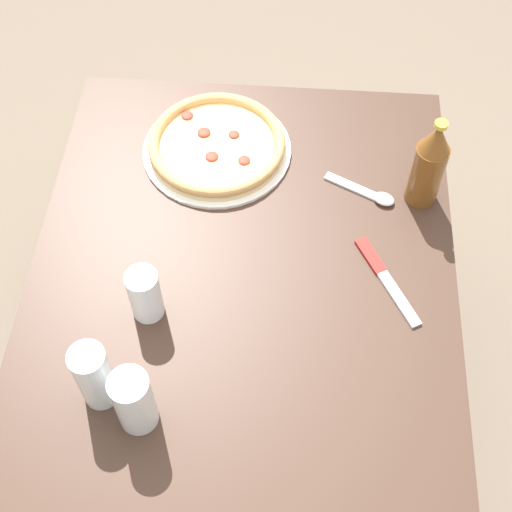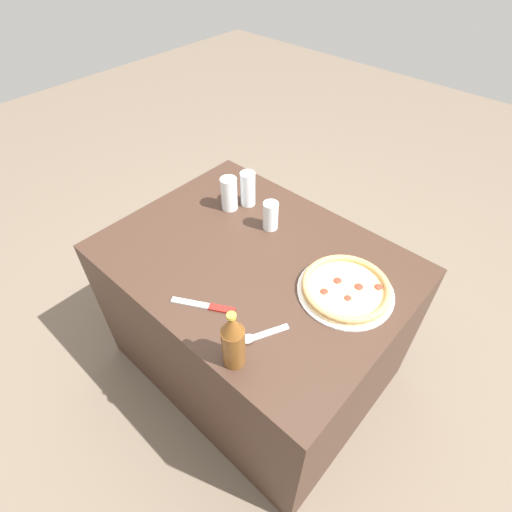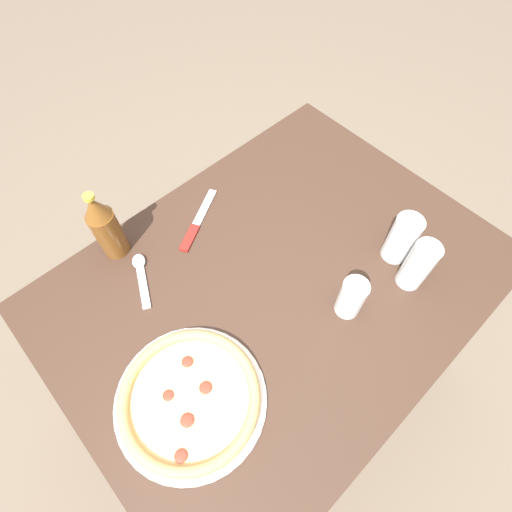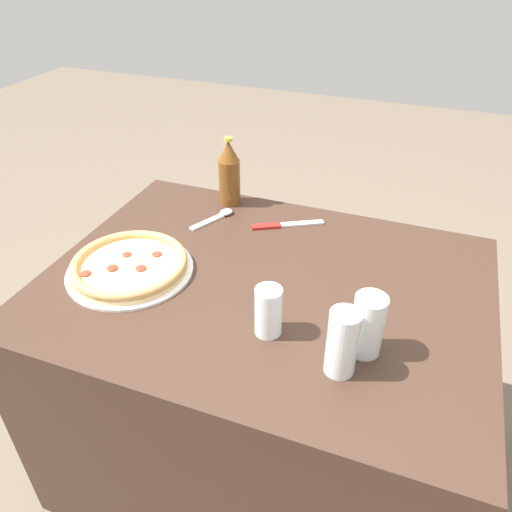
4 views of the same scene
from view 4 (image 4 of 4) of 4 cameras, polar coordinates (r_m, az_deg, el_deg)
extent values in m
plane|color=#6B5B4C|center=(1.82, 0.74, -21.33)|extent=(8.00, 8.00, 0.00)
cube|color=#3D281E|center=(1.54, 0.84, -13.72)|extent=(1.13, 0.85, 0.72)
cylinder|color=white|center=(1.36, -14.16, -1.60)|extent=(0.33, 0.33, 0.01)
cylinder|color=#E5C689|center=(1.36, -14.22, -1.26)|extent=(0.30, 0.30, 0.01)
cylinder|color=#EACC7F|center=(1.35, -14.26, -1.00)|extent=(0.27, 0.27, 0.00)
torus|color=tan|center=(1.35, -14.30, -0.79)|extent=(0.31, 0.31, 0.03)
ellipsoid|color=#A83323|center=(1.32, -13.04, -1.34)|extent=(0.03, 0.03, 0.01)
ellipsoid|color=#A83323|center=(1.34, -16.12, -1.30)|extent=(0.03, 0.03, 0.01)
ellipsoid|color=#A83323|center=(1.39, -14.55, 0.20)|extent=(0.02, 0.02, 0.01)
ellipsoid|color=#A83323|center=(1.34, -18.91, -1.89)|extent=(0.03, 0.03, 0.01)
ellipsoid|color=#A83323|center=(1.37, -11.28, 0.24)|extent=(0.03, 0.03, 0.01)
cylinder|color=white|center=(1.08, 12.65, -7.71)|extent=(0.07, 0.07, 0.15)
cylinder|color=maroon|center=(1.10, 12.44, -8.94)|extent=(0.06, 0.06, 0.08)
cylinder|color=white|center=(1.11, 1.42, -6.33)|extent=(0.06, 0.06, 0.12)
cylinder|color=#935123|center=(1.12, 1.40, -7.30)|extent=(0.05, 0.05, 0.06)
cylinder|color=white|center=(1.02, 9.83, -9.74)|extent=(0.06, 0.06, 0.15)
cylinder|color=black|center=(1.03, 9.74, -10.35)|extent=(0.05, 0.05, 0.12)
cylinder|color=brown|center=(1.62, -3.04, 8.46)|extent=(0.07, 0.07, 0.15)
cone|color=brown|center=(1.57, -3.16, 11.94)|extent=(0.07, 0.07, 0.06)
cylinder|color=gold|center=(1.56, -3.20, 13.20)|extent=(0.03, 0.03, 0.01)
cube|color=maroon|center=(1.51, 1.19, 3.41)|extent=(0.09, 0.06, 0.01)
cube|color=silver|center=(1.53, 5.28, 3.71)|extent=(0.13, 0.08, 0.01)
cube|color=silver|center=(1.54, -5.59, 3.90)|extent=(0.07, 0.12, 0.01)
ellipsoid|color=silver|center=(1.58, -3.44, 5.03)|extent=(0.05, 0.06, 0.02)
camera|label=1|loc=(1.19, 57.97, 43.42)|focal=50.00mm
camera|label=2|loc=(2.06, -14.06, 41.39)|focal=28.00mm
camera|label=3|loc=(0.97, -34.26, 37.68)|focal=28.00mm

